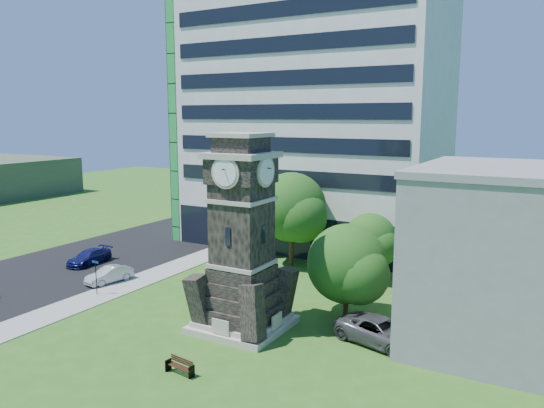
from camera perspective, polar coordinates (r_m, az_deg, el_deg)
The scene contains 14 objects.
ground at distance 34.61m, azimuth -9.29°, elevation -13.12°, with size 160.00×160.00×0.00m, color #2E5D1A.
sidewalk at distance 44.10m, azimuth -14.93°, elevation -8.28°, with size 3.00×70.00×0.06m, color gray.
street at distance 50.24m, azimuth -21.93°, elevation -6.50°, with size 14.00×80.00×0.02m, color black.
clock_tower at distance 32.82m, azimuth -3.23°, elevation -4.56°, with size 5.40×5.40×12.22m.
office_tall at distance 55.79m, azimuth 4.71°, elevation 10.44°, with size 26.20×15.11×28.60m.
car_street_mid at distance 44.80m, azimuth -17.09°, elevation -7.29°, with size 1.34×3.86×1.27m, color #9FA2A6.
car_street_north at distance 50.78m, azimuth -19.08°, elevation -5.41°, with size 1.83×4.49×1.30m, color #121551.
car_east_lot at distance 32.44m, azimuth 11.65°, elevation -13.29°, with size 2.59×5.61×1.56m, color #4F4F54.
park_bench at distance 29.05m, azimuth -9.82°, elevation -16.76°, with size 1.63×0.43×0.84m.
street_sign at distance 41.78m, azimuth -18.42°, elevation -7.07°, with size 0.65×0.06×2.70m.
tree_nw at distance 51.58m, azimuth -2.65°, elevation -0.03°, with size 5.82×5.29×7.58m.
tree_nc at distance 46.78m, azimuth 2.20°, elevation -0.60°, with size 6.78×6.16×8.36m.
tree_ne at distance 43.55m, azimuth 10.59°, elevation -3.93°, with size 4.67×4.25×5.52m.
tree_east at distance 35.17m, azimuth 8.14°, elevation -6.61°, with size 5.75×5.23×6.31m.
Camera 1 is at (20.26, -24.76, 13.20)m, focal length 35.00 mm.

